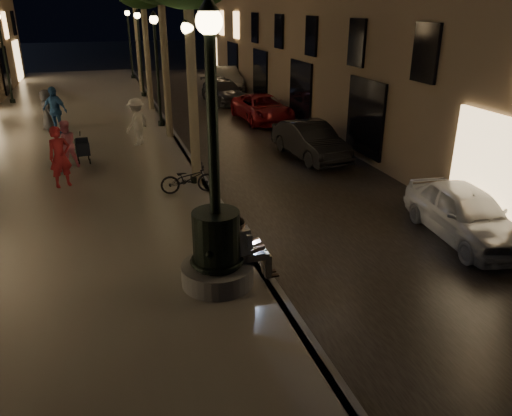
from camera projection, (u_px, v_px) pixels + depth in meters
name	position (u px, v px, depth m)	size (l,w,h in m)	color
ground	(172.00, 135.00, 21.60)	(120.00, 120.00, 0.00)	black
cobble_lane	(238.00, 130.00, 22.42)	(6.00, 45.00, 0.02)	black
promenade	(74.00, 139.00, 20.46)	(8.00, 45.00, 0.20)	slate
curb_strip	(172.00, 132.00, 21.56)	(0.25, 45.00, 0.20)	#59595B
fountain_lamppost	(216.00, 236.00, 9.38)	(1.40, 1.40, 5.21)	#59595B
seated_man_laptop	(248.00, 246.00, 9.67)	(0.96, 0.33, 1.33)	tan
lamp_curb_a	(190.00, 81.00, 14.10)	(0.36, 0.36, 4.81)	black
lamp_curb_b	(156.00, 55.00, 21.17)	(0.36, 0.36, 4.81)	black
lamp_curb_c	(139.00, 42.00, 28.23)	(0.36, 0.36, 4.81)	black
lamp_curb_d	(129.00, 34.00, 35.30)	(0.36, 0.36, 4.81)	black
lamp_left_c	(2.00, 45.00, 26.28)	(0.36, 0.36, 4.81)	black
stroller	(82.00, 148.00, 16.94)	(0.49, 1.04, 1.05)	black
car_front	(465.00, 213.00, 11.86)	(1.52, 3.78, 1.29)	#A9ACB1
car_second	(310.00, 141.00, 18.12)	(1.37, 3.93, 1.30)	black
car_third	(262.00, 108.00, 23.88)	(2.04, 4.43, 1.23)	maroon
car_rear	(224.00, 92.00, 28.36)	(1.74, 4.28, 1.24)	#323137
car_fifth	(225.00, 78.00, 32.41)	(1.58, 4.54, 1.50)	gray
pedestrian_red	(60.00, 157.00, 14.60)	(0.66, 0.43, 1.80)	#AB2229
pedestrian_pink	(66.00, 144.00, 16.34)	(0.77, 0.60, 1.58)	pink
pedestrian_white	(137.00, 122.00, 18.97)	(1.15, 0.66, 1.78)	silver
pedestrian_blue	(55.00, 110.00, 20.57)	(1.14, 0.48, 1.95)	#244D85
pedestrian_dark	(47.00, 110.00, 21.11)	(0.85, 0.55, 1.74)	#333338
bicycle	(188.00, 179.00, 14.27)	(0.55, 1.59, 0.83)	black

